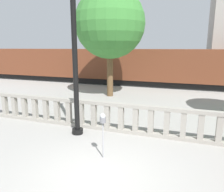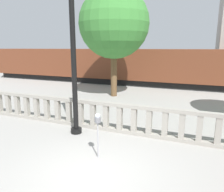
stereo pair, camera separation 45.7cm
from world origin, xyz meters
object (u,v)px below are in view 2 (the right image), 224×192
object	(u,v)px
lamppost	(73,53)
tree_right	(114,24)
parking_meter	(98,122)
train_near	(117,65)

from	to	relation	value
lamppost	tree_right	size ratio (longest dim) A/B	0.88
parking_meter	lamppost	bearing A→B (deg)	138.91
lamppost	tree_right	bearing A→B (deg)	99.46
lamppost	parking_meter	world-z (taller)	lamppost
lamppost	tree_right	distance (m)	7.22
lamppost	train_near	distance (m)	12.62
lamppost	parking_meter	size ratio (longest dim) A/B	4.45
train_near	tree_right	distance (m)	6.41
lamppost	parking_meter	xyz separation A→B (m)	(1.69, -1.47, -1.99)
parking_meter	train_near	bearing A→B (deg)	108.59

